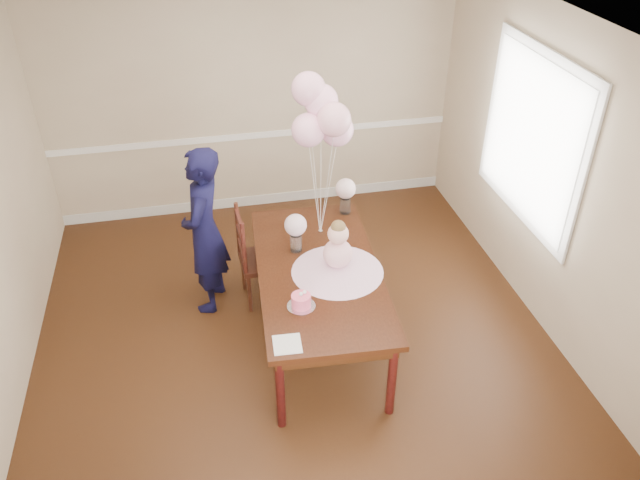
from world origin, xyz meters
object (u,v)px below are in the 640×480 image
Objects in this scene: dining_table_top at (318,272)px; woman at (205,231)px; dining_chair_seat at (263,260)px; birthday_cake at (301,301)px.

dining_table_top is 1.25× the size of woman.
birthday_cake is at bearing -84.84° from dining_chair_seat.
woman is (-0.51, 0.03, 0.37)m from dining_chair_seat.
birthday_cake is 1.18m from dining_chair_seat.
dining_chair_seat is 0.63m from woman.
woman is at bearing 120.16° from birthday_cake.
dining_chair_seat is (-0.39, 0.67, -0.29)m from dining_table_top.
dining_chair_seat is at bearing 123.58° from dining_table_top.
dining_table_top is 0.83m from dining_chair_seat.
birthday_cake is at bearing 46.62° from woman.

